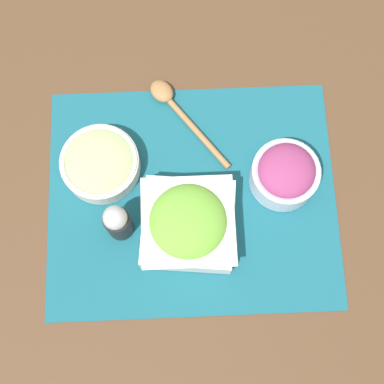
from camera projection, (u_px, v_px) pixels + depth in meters
ground_plane at (192, 197)px, 1.01m from camera, size 3.00×3.00×0.00m
placemat at (192, 197)px, 1.01m from camera, size 0.54×0.44×0.00m
onion_bowl at (285, 174)px, 0.97m from camera, size 0.12×0.12×0.08m
lettuce_bowl at (188, 223)px, 0.95m from camera, size 0.18×0.18×0.09m
cucumber_bowl at (100, 163)px, 1.00m from camera, size 0.15×0.15×0.05m
wooden_spoon at (175, 106)px, 1.05m from camera, size 0.16×0.20×0.02m
pepper_shaker at (118, 222)px, 0.94m from camera, size 0.05×0.05×0.11m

